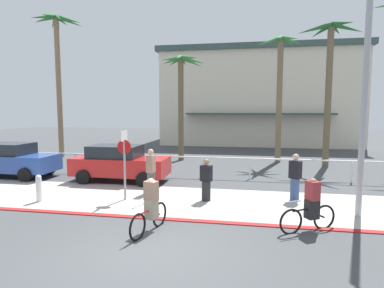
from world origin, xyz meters
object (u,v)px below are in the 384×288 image
at_px(palm_tree_0, 58,53).
at_px(palm_tree_2, 279,70).
at_px(cyclist_black_0, 311,206).
at_px(pedestrian_1, 295,179).
at_px(bollard_0, 39,188).
at_px(pedestrian_0, 206,182).
at_px(pedestrian_2, 151,173).
at_px(streetlight_curb, 368,77).
at_px(palm_tree_3, 330,63).
at_px(car_red_1, 120,163).
at_px(car_blue_0, 11,160).
at_px(cyclist_red_1, 150,207).
at_px(stop_sign_bike_lane, 124,155).
at_px(palm_tree_1, 182,80).

bearing_deg(palm_tree_0, palm_tree_2, 1.38).
distance_m(cyclist_black_0, pedestrian_1, 3.00).
distance_m(palm_tree_2, cyclist_black_0, 12.99).
bearing_deg(bollard_0, pedestrian_1, 11.41).
bearing_deg(cyclist_black_0, pedestrian_0, 143.50).
bearing_deg(palm_tree_2, pedestrian_2, -122.07).
bearing_deg(streetlight_curb, palm_tree_2, 98.70).
xyz_separation_m(palm_tree_3, car_red_1, (-10.34, -5.82, -5.09)).
bearing_deg(palm_tree_3, streetlight_curb, -96.15).
relative_size(car_blue_0, pedestrian_2, 2.46).
bearing_deg(cyclist_red_1, pedestrian_2, 107.48).
bearing_deg(cyclist_black_0, palm_tree_0, 142.01).
bearing_deg(car_red_1, pedestrian_2, -41.27).
height_order(cyclist_black_0, pedestrian_1, pedestrian_1).
relative_size(stop_sign_bike_lane, palm_tree_1, 0.37).
xyz_separation_m(cyclist_black_0, cyclist_red_1, (-4.29, -0.82, 0.00)).
height_order(bollard_0, cyclist_red_1, cyclist_red_1).
height_order(bollard_0, pedestrian_1, pedestrian_1).
distance_m(car_blue_0, pedestrian_0, 10.45).
height_order(palm_tree_0, car_blue_0, palm_tree_0).
bearing_deg(palm_tree_1, cyclist_red_1, -81.74).
bearing_deg(cyclist_black_0, palm_tree_2, 89.73).
xyz_separation_m(bollard_0, streetlight_curb, (10.81, 0.10, 3.76)).
bearing_deg(pedestrian_1, pedestrian_2, 179.35).
bearing_deg(streetlight_curb, bollard_0, -179.47).
relative_size(pedestrian_0, pedestrian_1, 0.90).
bearing_deg(bollard_0, pedestrian_2, 27.76).
xyz_separation_m(palm_tree_1, palm_tree_2, (6.16, 0.31, 0.54)).
bearing_deg(pedestrian_0, streetlight_curb, -12.77).
bearing_deg(palm_tree_0, car_blue_0, -77.41).
height_order(streetlight_curb, pedestrian_1, streetlight_curb).
distance_m(bollard_0, car_red_1, 4.06).
bearing_deg(pedestrian_0, cyclist_black_0, -36.50).
height_order(palm_tree_2, pedestrian_2, palm_tree_2).
bearing_deg(palm_tree_0, pedestrian_0, -38.39).
distance_m(streetlight_curb, pedestrian_2, 8.19).
bearing_deg(pedestrian_0, palm_tree_2, 71.21).
height_order(cyclist_red_1, pedestrian_1, pedestrian_1).
height_order(stop_sign_bike_lane, palm_tree_2, palm_tree_2).
distance_m(stop_sign_bike_lane, bollard_0, 3.28).
xyz_separation_m(car_red_1, cyclist_black_0, (7.63, -4.91, -0.18)).
relative_size(palm_tree_1, cyclist_black_0, 4.26).
bearing_deg(palm_tree_3, car_red_1, -150.61).
height_order(pedestrian_0, pedestrian_2, pedestrian_2).
distance_m(pedestrian_0, pedestrian_1, 3.25).
bearing_deg(pedestrian_2, palm_tree_2, 57.93).
xyz_separation_m(palm_tree_1, pedestrian_1, (6.08, -8.64, -4.44)).
bearing_deg(bollard_0, palm_tree_2, 49.61).
distance_m(stop_sign_bike_lane, pedestrian_0, 3.14).
bearing_deg(cyclist_red_1, stop_sign_bike_lane, 123.85).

